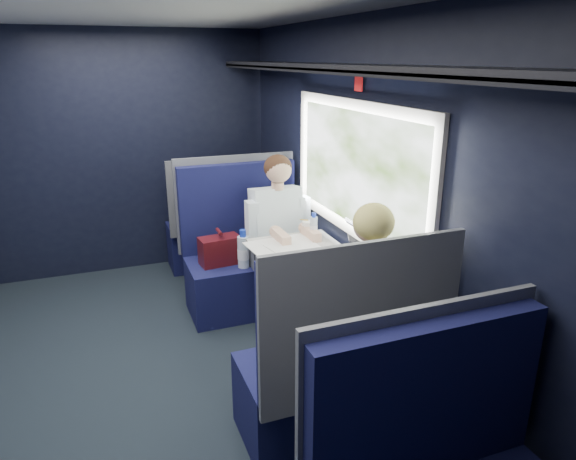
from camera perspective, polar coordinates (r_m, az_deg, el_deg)
name	(u,v)px	position (r m, az deg, el deg)	size (l,w,h in m)	color
ground	(161,381)	(3.65, -13.88, -16.02)	(2.80, 4.20, 0.01)	black
room_shell	(145,160)	(3.08, -15.59, 7.46)	(3.00, 4.40, 2.40)	black
table	(306,267)	(3.55, 2.00, -4.14)	(0.62, 1.00, 0.74)	#54565E
seat_bay_near	(245,259)	(4.34, -4.82, -3.26)	(1.04, 0.62, 1.26)	black
seat_bay_far	(337,373)	(2.90, 5.42, -15.51)	(1.04, 0.62, 1.26)	black
seat_row_front	(220,228)	(5.19, -7.58, 0.23)	(1.04, 0.51, 1.16)	black
man	(280,228)	(4.16, -0.84, 0.18)	(0.53, 0.56, 1.32)	black
woman	(365,300)	(2.97, 8.56, -7.72)	(0.53, 0.56, 1.32)	black
papers	(292,253)	(3.58, 0.48, -2.59)	(0.48, 0.70, 0.01)	white
laptop	(350,246)	(3.56, 6.86, -1.80)	(0.23, 0.30, 0.22)	silver
bottle_small	(314,227)	(3.87, 2.86, 0.39)	(0.06, 0.06, 0.20)	silver
cup	(307,228)	(3.96, 2.14, 0.24)	(0.08, 0.08, 0.10)	white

